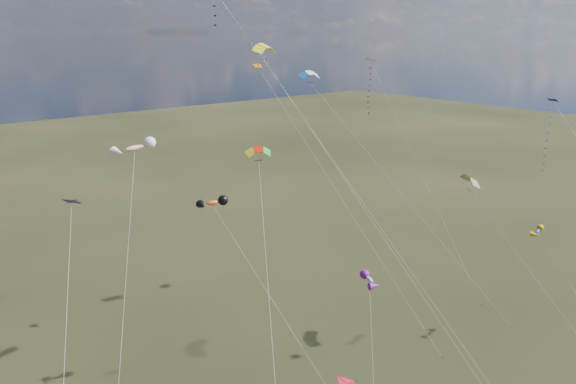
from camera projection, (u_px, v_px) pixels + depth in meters
diamond_black_high at (375, 97)px, 63.89m from camera, size 7.45×15.35×29.96m
diamond_navy_tall at (244, 48)px, 48.25m from camera, size 12.59×28.96×37.24m
diamond_black_mid at (67, 305)px, 33.68m from camera, size 9.41×17.46×21.57m
diamond_navy_right at (557, 149)px, 48.98m from camera, size 2.70×23.11×27.03m
diamond_orange_center at (319, 163)px, 53.75m from camera, size 10.53×19.26×29.81m
parafoil_yellow at (265, 47)px, 47.61m from camera, size 12.92×21.13×32.48m
parafoil_blue_white at (311, 74)px, 59.79m from camera, size 14.40×22.36×29.10m
parafoil_striped at (471, 178)px, 53.48m from camera, size 8.56×14.40×19.28m
parafoil_tricolor at (259, 153)px, 38.92m from camera, size 9.20×14.81×24.97m
novelty_orange_black at (213, 204)px, 47.07m from camera, size 7.24×11.45×18.55m
novelty_white_purple at (370, 280)px, 44.12m from camera, size 5.72×7.30×13.06m
novelty_redwhite_stripe at (134, 149)px, 43.14m from camera, size 11.91×14.96×24.29m
novelty_blue_yellow at (538, 232)px, 55.81m from camera, size 5.89×8.12×12.71m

